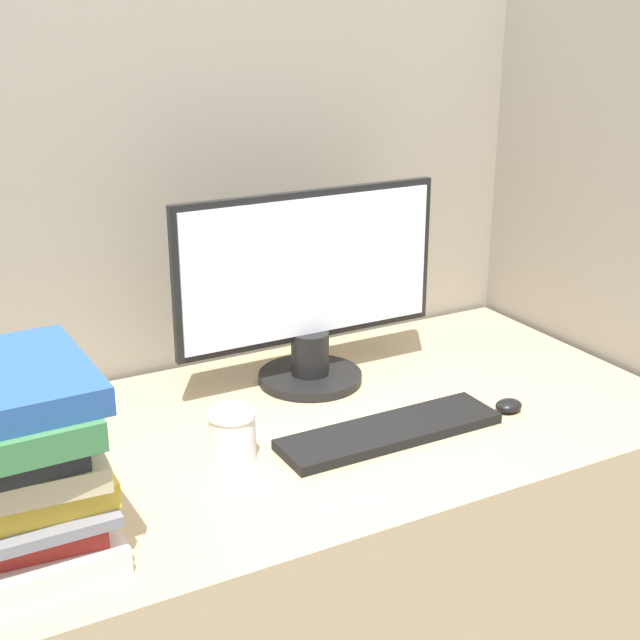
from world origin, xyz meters
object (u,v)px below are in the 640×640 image
monitor (309,295)px  book_stack (21,459)px  keyboard (390,431)px  mouse (509,406)px  coffee_cup (232,435)px

monitor → book_stack: size_ratio=1.92×
monitor → keyboard: size_ratio=1.35×
monitor → keyboard: monitor is taller
keyboard → mouse: 0.27m
book_stack → coffee_cup: bearing=15.6°
monitor → coffee_cup: size_ratio=6.25×
monitor → keyboard: (0.01, -0.30, -0.19)m
monitor → book_stack: monitor is taller
mouse → book_stack: 0.96m
coffee_cup → monitor: bearing=40.3°
monitor → mouse: size_ratio=10.43×
monitor → keyboard: 0.36m
coffee_cup → book_stack: book_stack is taller
monitor → book_stack: 0.75m
keyboard → coffee_cup: size_ratio=4.64×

